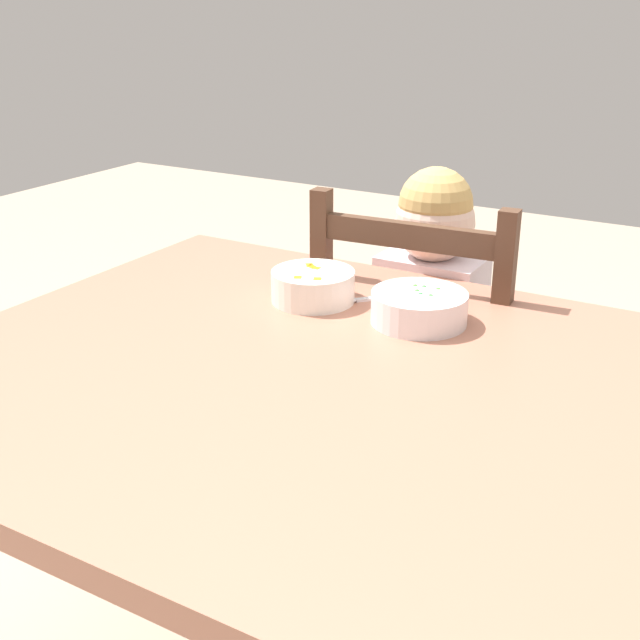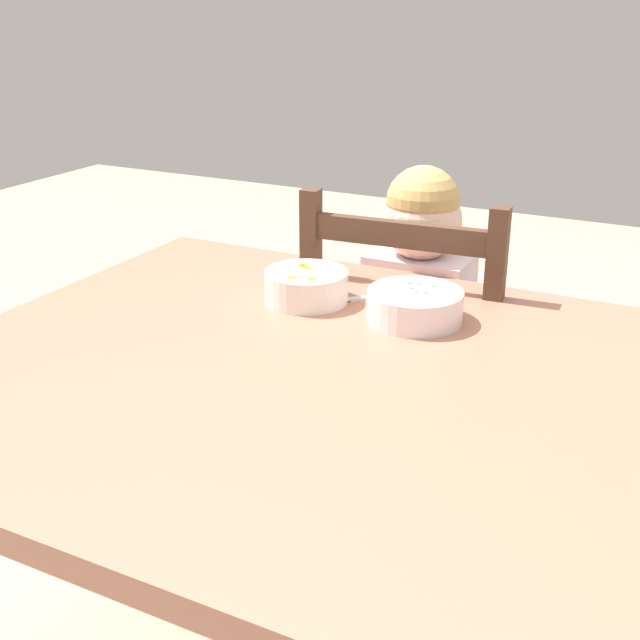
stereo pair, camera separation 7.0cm
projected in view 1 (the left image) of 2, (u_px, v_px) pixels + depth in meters
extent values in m
cube|color=#A86B54|center=(302.00, 379.00, 1.29)|extent=(1.21, 1.03, 0.04)
cylinder|color=#A86B54|center=(213.00, 401.00, 2.03)|extent=(0.07, 0.07, 0.72)
cube|color=#4F3324|center=(431.00, 389.00, 1.91)|extent=(0.45, 0.45, 0.02)
cube|color=#4F3324|center=(522.00, 454.00, 2.07)|extent=(0.04, 0.04, 0.43)
cube|color=#4F3324|center=(382.00, 421.00, 2.23)|extent=(0.04, 0.04, 0.43)
cube|color=#4F3324|center=(481.00, 538.00, 1.76)|extent=(0.04, 0.04, 0.43)
cube|color=#4F3324|center=(321.00, 493.00, 1.91)|extent=(0.04, 0.04, 0.43)
cube|color=#4F3324|center=(499.00, 332.00, 1.58)|extent=(0.04, 0.04, 0.48)
cube|color=#4F3324|center=(321.00, 302.00, 1.73)|extent=(0.04, 0.04, 0.48)
cube|color=#4F3324|center=(410.00, 236.00, 1.59)|extent=(0.36, 0.05, 0.05)
cube|color=#4F3324|center=(407.00, 305.00, 1.65)|extent=(0.36, 0.05, 0.05)
cube|color=silver|center=(429.00, 326.00, 1.82)|extent=(0.22, 0.14, 0.32)
sphere|color=beige|center=(435.00, 222.00, 1.73)|extent=(0.17, 0.17, 0.17)
sphere|color=tan|center=(436.00, 204.00, 1.72)|extent=(0.16, 0.16, 0.16)
cylinder|color=#3F4C72|center=(378.00, 493.00, 1.89)|extent=(0.07, 0.07, 0.45)
cylinder|color=#3F4C72|center=(422.00, 507.00, 1.84)|extent=(0.07, 0.07, 0.45)
cylinder|color=silver|center=(357.00, 295.00, 1.77)|extent=(0.06, 0.24, 0.13)
cylinder|color=silver|center=(471.00, 318.00, 1.65)|extent=(0.06, 0.24, 0.13)
cylinder|color=white|center=(419.00, 308.00, 1.45)|extent=(0.17, 0.17, 0.06)
cylinder|color=white|center=(418.00, 321.00, 1.46)|extent=(0.08, 0.08, 0.01)
cylinder|color=green|center=(419.00, 303.00, 1.45)|extent=(0.14, 0.14, 0.03)
sphere|color=#3C8C49|center=(420.00, 296.00, 1.44)|extent=(0.01, 0.01, 0.01)
sphere|color=green|center=(417.00, 293.00, 1.45)|extent=(0.01, 0.01, 0.01)
sphere|color=#498E35|center=(438.00, 291.00, 1.46)|extent=(0.01, 0.01, 0.01)
sphere|color=green|center=(415.00, 288.00, 1.48)|extent=(0.01, 0.01, 0.01)
sphere|color=#449346|center=(424.00, 288.00, 1.47)|extent=(0.01, 0.01, 0.01)
sphere|color=#479745|center=(431.00, 297.00, 1.43)|extent=(0.01, 0.01, 0.01)
cylinder|color=white|center=(313.00, 286.00, 1.55)|extent=(0.16, 0.16, 0.06)
cylinder|color=white|center=(313.00, 299.00, 1.56)|extent=(0.07, 0.07, 0.01)
cylinder|color=orange|center=(313.00, 282.00, 1.55)|extent=(0.13, 0.13, 0.03)
cube|color=orange|center=(298.00, 280.00, 1.51)|extent=(0.02, 0.02, 0.01)
cube|color=orange|center=(311.00, 268.00, 1.57)|extent=(0.02, 0.02, 0.01)
cube|color=orange|center=(317.00, 281.00, 1.50)|extent=(0.02, 0.02, 0.01)
cube|color=orange|center=(309.00, 267.00, 1.58)|extent=(0.02, 0.02, 0.01)
cube|color=orange|center=(316.00, 270.00, 1.56)|extent=(0.01, 0.01, 0.01)
cube|color=silver|center=(380.00, 298.00, 1.57)|extent=(0.08, 0.08, 0.00)
ellipsoid|color=silver|center=(346.00, 300.00, 1.55)|extent=(0.05, 0.05, 0.01)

